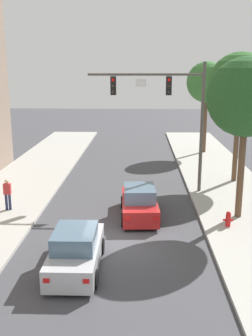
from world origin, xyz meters
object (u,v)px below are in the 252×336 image
Objects in this scene: fire_hydrant at (228,219)px; street_tree_third at (207,83)px; car_lead_red at (139,203)px; car_following_silver at (76,251)px; traffic_signal_mast at (170,103)px; street_tree_second at (240,85)px; street_tree_nearest at (246,98)px; pedestrian_sidewalk_left_walker at (7,193)px.

fire_hydrant is 18.20m from street_tree_third.
car_following_silver is (-2.31, -5.51, 0.00)m from car_lead_red.
fire_hydrant is (4.12, -1.47, -0.22)m from car_lead_red.
fire_hydrant is at bearing -66.49° from traffic_signal_mast.
street_tree_second is at bearing 46.27° from car_lead_red.
street_tree_nearest is at bearing -53.27° from traffic_signal_mast.
car_following_silver is 0.52× the size of street_tree_second.
car_following_silver is at bearing -125.35° from street_tree_second.
fire_hydrant is (10.90, -1.83, -0.56)m from pedestrian_sidewalk_left_walker.
street_tree_third is at bearing 69.54° from car_following_silver.
car_following_silver is 2.59× the size of pedestrian_sidewalk_left_walker.
fire_hydrant is at bearing -19.62° from car_lead_red.
car_following_silver is at bearing -110.46° from street_tree_third.
traffic_signal_mast is 6.41m from car_lead_red.
car_following_silver is 10.38m from street_tree_nearest.
street_tree_second is (6.17, 6.45, 5.55)m from car_lead_red.
street_tree_nearest is at bearing -92.67° from street_tree_third.
pedestrian_sidewalk_left_walker is at bearing 177.40° from street_tree_nearest.
pedestrian_sidewalk_left_walker is 20.42m from street_tree_third.
traffic_signal_mast is at bearing -152.38° from street_tree_second.
street_tree_second reaches higher than car_lead_red.
street_tree_third is (5.63, 15.77, 5.43)m from car_lead_red.
street_tree_nearest is at bearing -1.95° from car_lead_red.
pedestrian_sidewalk_left_walker is at bearing -156.16° from traffic_signal_mast.
pedestrian_sidewalk_left_walker is at bearing -128.85° from street_tree_third.
street_tree_second is at bearing 27.62° from traffic_signal_mast.
street_tree_third is at bearing 85.01° from fire_hydrant.
street_tree_second is 1.05× the size of street_tree_third.
car_following_silver is at bearing -147.86° from fire_hydrant.
fire_hydrant is 0.09× the size of street_tree_third.
street_tree_second is at bearing 54.65° from car_following_silver.
car_lead_red is at bearing 178.05° from street_tree_nearest.
pedestrian_sidewalk_left_walker is 0.20× the size of street_tree_second.
street_tree_nearest reaches higher than car_following_silver.
street_tree_second is (2.05, 7.92, 5.77)m from fire_hydrant.
street_tree_second reaches higher than car_following_silver.
street_tree_third reaches higher than traffic_signal_mast.
traffic_signal_mast is 0.92× the size of street_tree_second.
street_tree_nearest reaches higher than traffic_signal_mast.
pedestrian_sidewalk_left_walker reaches higher than car_following_silver.
traffic_signal_mast is 5.13m from street_tree_second.
car_lead_red is 1.02× the size of car_following_silver.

